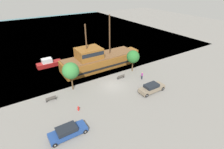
# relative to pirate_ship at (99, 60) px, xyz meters

# --- Properties ---
(ground_plane) EXTENTS (160.00, 160.00, 0.00)m
(ground_plane) POSITION_rel_pirate_ship_xyz_m (-1.66, -8.63, -1.81)
(ground_plane) COLOR gray
(water_surface) EXTENTS (80.00, 80.00, 0.00)m
(water_surface) POSITION_rel_pirate_ship_xyz_m (-1.66, 35.37, -1.81)
(water_surface) COLOR teal
(water_surface) RESTS_ON ground
(pirate_ship) EXTENTS (18.90, 5.35, 11.41)m
(pirate_ship) POSITION_rel_pirate_ship_xyz_m (0.00, 0.00, 0.00)
(pirate_ship) COLOR brown
(pirate_ship) RESTS_ON water_surface
(moored_boat_dockside) EXTENTS (5.54, 1.90, 1.99)m
(moored_boat_dockside) POSITION_rel_pirate_ship_xyz_m (-9.61, 6.66, -1.07)
(moored_boat_dockside) COLOR maroon
(moored_boat_dockside) RESTS_ON water_surface
(parked_car_curb_front) EXTENTS (4.90, 1.86, 1.55)m
(parked_car_curb_front) POSITION_rel_pirate_ship_xyz_m (2.99, -14.03, -1.03)
(parked_car_curb_front) COLOR #7F705B
(parked_car_curb_front) RESTS_ON ground_plane
(parked_car_curb_mid) EXTENTS (4.83, 1.89, 1.42)m
(parked_car_curb_mid) POSITION_rel_pirate_ship_xyz_m (-13.21, -15.71, -1.11)
(parked_car_curb_mid) COLOR navy
(parked_car_curb_mid) RESTS_ON ground_plane
(fire_hydrant) EXTENTS (0.42, 0.25, 0.76)m
(fire_hydrant) POSITION_rel_pirate_ship_xyz_m (-10.12, -11.81, -1.40)
(fire_hydrant) COLOR red
(fire_hydrant) RESTS_ON ground_plane
(bench_promenade_east) EXTENTS (1.56, 0.45, 0.85)m
(bench_promenade_east) POSITION_rel_pirate_ship_xyz_m (1.15, -7.16, -1.38)
(bench_promenade_east) COLOR #4C4742
(bench_promenade_east) RESTS_ON ground_plane
(bench_promenade_west) EXTENTS (1.64, 0.45, 0.85)m
(bench_promenade_west) POSITION_rel_pirate_ship_xyz_m (-12.96, -7.04, -1.37)
(bench_promenade_west) COLOR #4C4742
(bench_promenade_west) RESTS_ON ground_plane
(pedestrian_walking_near) EXTENTS (0.32, 0.32, 1.55)m
(pedestrian_walking_near) POSITION_rel_pirate_ship_xyz_m (4.57, -9.65, -1.04)
(pedestrian_walking_near) COLOR #232838
(pedestrian_walking_near) RESTS_ON ground_plane
(tree_row_east) EXTENTS (2.97, 2.97, 5.29)m
(tree_row_east) POSITION_rel_pirate_ship_xyz_m (-8.62, -5.68, 1.98)
(tree_row_east) COLOR brown
(tree_row_east) RESTS_ON ground_plane
(tree_row_mideast) EXTENTS (2.73, 2.73, 4.78)m
(tree_row_mideast) POSITION_rel_pirate_ship_xyz_m (5.16, -5.78, 1.59)
(tree_row_mideast) COLOR brown
(tree_row_mideast) RESTS_ON ground_plane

